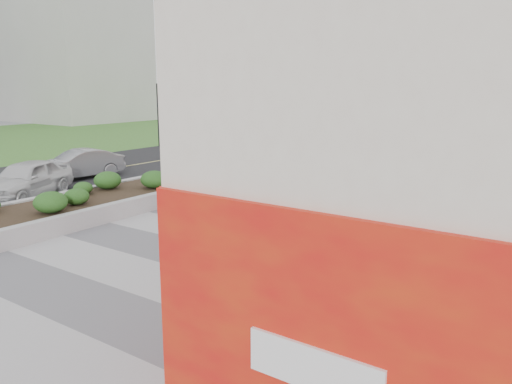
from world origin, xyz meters
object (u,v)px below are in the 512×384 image
planter (175,182)px  car_white (26,179)px  traffic_signal_far (159,106)px  traffic_signal_near (280,109)px  skateboarder (249,195)px  car_silver (79,164)px  car_dark (206,145)px

planter → car_white: bearing=-135.0°
planter → traffic_signal_far: traffic_signal_far is taller
traffic_signal_near → skateboarder: (6.58, -12.30, -1.94)m
car_silver → car_dark: size_ratio=0.85×
traffic_signal_near → car_dark: size_ratio=0.92×
planter → skateboarder: 5.19m
traffic_signal_near → car_white: bearing=-98.3°
traffic_signal_far → car_white: bearing=-62.8°
skateboarder → planter: bearing=170.9°
car_silver → car_dark: bearing=98.3°
traffic_signal_near → car_white: traffic_signal_near is taller
traffic_signal_near → traffic_signal_far: 9.21m
car_white → traffic_signal_near: bearing=58.9°
planter → car_dark: 9.86m
planter → car_silver: 5.59m
car_white → car_dark: bearing=74.7°
planter → car_dark: size_ratio=3.92×
traffic_signal_far → car_silver: 11.77m
traffic_signal_near → traffic_signal_far: size_ratio=1.00×
traffic_signal_far → skateboarder: (15.78, -11.80, -1.94)m
traffic_signal_near → traffic_signal_far: (-9.20, -0.50, 0.00)m
traffic_signal_near → car_silver: size_ratio=1.08×
planter → car_silver: size_ratio=4.61×
skateboarder → car_silver: 10.54m
traffic_signal_near → car_dark: (-3.68, -2.26, -2.09)m
skateboarder → car_white: (-8.68, -2.03, -0.12)m
skateboarder → traffic_signal_near: bearing=129.4°
traffic_signal_near → car_silver: 11.63m
traffic_signal_far → car_dark: (5.52, -1.76, -2.09)m
car_white → car_silver: size_ratio=1.05×
traffic_signal_far → skateboarder: size_ratio=2.59×
planter → skateboarder: skateboarder is taller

